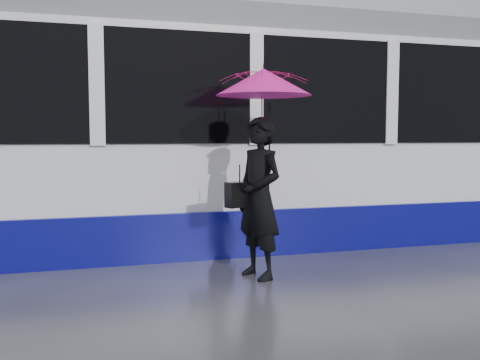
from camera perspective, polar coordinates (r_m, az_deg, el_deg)
name	(u,v)px	position (r m, az deg, el deg)	size (l,w,h in m)	color
ground	(228,286)	(5.79, -1.33, -11.27)	(90.00, 90.00, 0.00)	#2F2F34
rails	(184,241)	(8.16, -5.95, -6.51)	(34.00, 1.51, 0.02)	#3F3D38
tram	(376,133)	(9.16, 14.32, 4.83)	(26.00, 2.56, 3.35)	white
woman	(259,198)	(5.98, 2.04, -1.92)	(0.66, 0.43, 1.81)	black
umbrella	(264,101)	(5.97, 2.53, 8.43)	(1.37, 1.37, 1.22)	#FF1597
handbag	(240,194)	(5.93, -0.04, -1.55)	(0.35, 0.24, 0.46)	black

